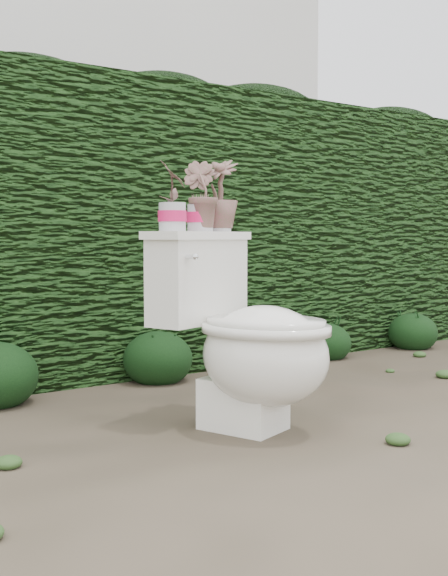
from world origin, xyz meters
TOP-DOWN VIEW (x-y plane):
  - ground at (0.00, 0.00)m, footprint 60.00×60.00m
  - hedge at (0.00, 1.60)m, footprint 8.00×1.00m
  - toilet at (0.22, -0.00)m, footprint 0.65×0.79m
  - potted_plant_left at (-0.01, 0.17)m, footprint 0.15×0.16m
  - potted_plant_center at (0.16, 0.23)m, footprint 0.16×0.18m
  - potted_plant_right at (0.28, 0.27)m, footprint 0.22×0.22m
  - liriope_clump_4 at (0.43, 1.03)m, footprint 0.37×0.37m
  - liriope_clump_5 at (1.04, 1.00)m, footprint 0.40×0.40m
  - liriope_clump_6 at (1.66, 1.04)m, footprint 0.31×0.31m
  - liriope_clump_7 at (2.42, 0.99)m, footprint 0.33×0.33m

SIDE VIEW (x-z plane):
  - ground at x=0.00m, z-range 0.00..0.00m
  - liriope_clump_6 at x=1.66m, z-range 0.00..0.25m
  - liriope_clump_7 at x=2.42m, z-range 0.00..0.27m
  - liriope_clump_4 at x=0.43m, z-range 0.00..0.29m
  - liriope_clump_5 at x=1.04m, z-range 0.00..0.32m
  - toilet at x=0.22m, z-range -0.03..0.74m
  - hedge at x=0.00m, z-range 0.00..1.60m
  - potted_plant_left at x=-0.01m, z-range 0.78..1.03m
  - potted_plant_center at x=0.16m, z-range 0.78..1.05m
  - potted_plant_right at x=0.28m, z-range 0.78..1.06m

